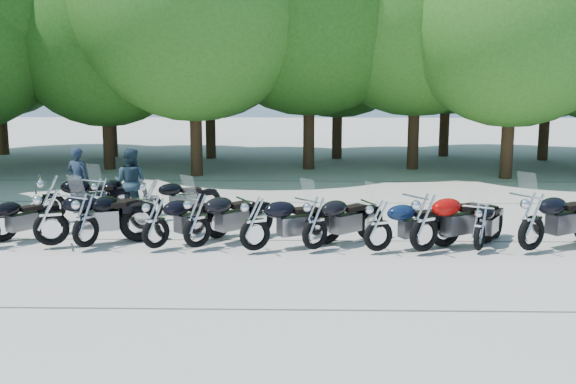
{
  "coord_description": "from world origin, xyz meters",
  "views": [
    {
      "loc": [
        0.35,
        -13.11,
        3.66
      ],
      "look_at": [
        0.0,
        1.5,
        1.1
      ],
      "focal_mm": 42.0,
      "sensor_mm": 36.0,
      "label": 1
    }
  ],
  "objects_px": {
    "motorcycle_2": "(51,216)",
    "rider_1": "(130,183)",
    "motorcycle_7": "(315,221)",
    "motorcycle_8": "(378,224)",
    "motorcycle_3": "(85,219)",
    "motorcycle_15": "(100,197)",
    "motorcycle_14": "(51,196)",
    "motorcycle_11": "(532,220)",
    "motorcycle_4": "(155,221)",
    "motorcycle_5": "(197,219)",
    "motorcycle_9": "(424,221)",
    "motorcycle_6": "(255,222)",
    "rider_0": "(78,181)",
    "motorcycle_10": "(480,225)",
    "motorcycle_16": "(151,198)"
  },
  "relations": [
    {
      "from": "motorcycle_4",
      "to": "motorcycle_5",
      "type": "xyz_separation_m",
      "value": [
        0.86,
        0.07,
        0.03
      ]
    },
    {
      "from": "motorcycle_8",
      "to": "motorcycle_14",
      "type": "xyz_separation_m",
      "value": [
        -7.78,
        2.72,
        0.04
      ]
    },
    {
      "from": "motorcycle_9",
      "to": "rider_0",
      "type": "bearing_deg",
      "value": 31.41
    },
    {
      "from": "motorcycle_2",
      "to": "motorcycle_5",
      "type": "relative_size",
      "value": 1.06
    },
    {
      "from": "rider_0",
      "to": "motorcycle_8",
      "type": "bearing_deg",
      "value": 168.6
    },
    {
      "from": "motorcycle_2",
      "to": "motorcycle_6",
      "type": "bearing_deg",
      "value": -115.45
    },
    {
      "from": "motorcycle_5",
      "to": "motorcycle_9",
      "type": "distance_m",
      "value": 4.7
    },
    {
      "from": "motorcycle_4",
      "to": "motorcycle_5",
      "type": "bearing_deg",
      "value": -131.2
    },
    {
      "from": "motorcycle_11",
      "to": "rider_1",
      "type": "bearing_deg",
      "value": 36.97
    },
    {
      "from": "motorcycle_5",
      "to": "motorcycle_6",
      "type": "distance_m",
      "value": 1.25
    },
    {
      "from": "motorcycle_3",
      "to": "motorcycle_16",
      "type": "relative_size",
      "value": 1.13
    },
    {
      "from": "motorcycle_14",
      "to": "rider_0",
      "type": "height_order",
      "value": "rider_0"
    },
    {
      "from": "motorcycle_6",
      "to": "motorcycle_7",
      "type": "bearing_deg",
      "value": -112.6
    },
    {
      "from": "motorcycle_14",
      "to": "rider_0",
      "type": "bearing_deg",
      "value": -35.35
    },
    {
      "from": "motorcycle_3",
      "to": "motorcycle_6",
      "type": "distance_m",
      "value": 3.58
    },
    {
      "from": "motorcycle_4",
      "to": "motorcycle_14",
      "type": "distance_m",
      "value": 4.09
    },
    {
      "from": "motorcycle_14",
      "to": "motorcycle_11",
      "type": "bearing_deg",
      "value": -126.27
    },
    {
      "from": "motorcycle_3",
      "to": "motorcycle_5",
      "type": "xyz_separation_m",
      "value": [
        2.34,
        0.03,
        -0.0
      ]
    },
    {
      "from": "motorcycle_6",
      "to": "motorcycle_9",
      "type": "bearing_deg",
      "value": -118.94
    },
    {
      "from": "motorcycle_16",
      "to": "motorcycle_5",
      "type": "bearing_deg",
      "value": -179.43
    },
    {
      "from": "motorcycle_2",
      "to": "motorcycle_8",
      "type": "distance_m",
      "value": 6.88
    },
    {
      "from": "motorcycle_11",
      "to": "motorcycle_15",
      "type": "distance_m",
      "value": 10.2
    },
    {
      "from": "motorcycle_5",
      "to": "motorcycle_16",
      "type": "distance_m",
      "value": 3.21
    },
    {
      "from": "motorcycle_3",
      "to": "motorcycle_10",
      "type": "distance_m",
      "value": 8.21
    },
    {
      "from": "motorcycle_8",
      "to": "motorcycle_3",
      "type": "bearing_deg",
      "value": 65.55
    },
    {
      "from": "motorcycle_8",
      "to": "motorcycle_9",
      "type": "relative_size",
      "value": 0.89
    },
    {
      "from": "motorcycle_3",
      "to": "motorcycle_15",
      "type": "distance_m",
      "value": 2.85
    },
    {
      "from": "motorcycle_14",
      "to": "motorcycle_6",
      "type": "bearing_deg",
      "value": -140.39
    },
    {
      "from": "motorcycle_4",
      "to": "rider_1",
      "type": "height_order",
      "value": "rider_1"
    },
    {
      "from": "motorcycle_6",
      "to": "motorcycle_2",
      "type": "bearing_deg",
      "value": 57.38
    },
    {
      "from": "motorcycle_2",
      "to": "rider_1",
      "type": "xyz_separation_m",
      "value": [
        0.85,
        3.33,
        0.17
      ]
    },
    {
      "from": "motorcycle_5",
      "to": "motorcycle_15",
      "type": "distance_m",
      "value": 3.99
    },
    {
      "from": "motorcycle_4",
      "to": "motorcycle_10",
      "type": "relative_size",
      "value": 1.1
    },
    {
      "from": "motorcycle_6",
      "to": "motorcycle_11",
      "type": "distance_m",
      "value": 5.69
    },
    {
      "from": "motorcycle_14",
      "to": "motorcycle_2",
      "type": "bearing_deg",
      "value": 177.46
    },
    {
      "from": "motorcycle_6",
      "to": "motorcycle_10",
      "type": "height_order",
      "value": "motorcycle_6"
    },
    {
      "from": "motorcycle_7",
      "to": "motorcycle_9",
      "type": "distance_m",
      "value": 2.24
    },
    {
      "from": "motorcycle_15",
      "to": "rider_1",
      "type": "bearing_deg",
      "value": -112.19
    },
    {
      "from": "motorcycle_5",
      "to": "motorcycle_10",
      "type": "bearing_deg",
      "value": -136.28
    },
    {
      "from": "motorcycle_9",
      "to": "motorcycle_11",
      "type": "height_order",
      "value": "motorcycle_11"
    },
    {
      "from": "motorcycle_10",
      "to": "rider_0",
      "type": "distance_m",
      "value": 10.35
    },
    {
      "from": "motorcycle_2",
      "to": "motorcycle_3",
      "type": "bearing_deg",
      "value": -119.19
    },
    {
      "from": "motorcycle_10",
      "to": "motorcycle_15",
      "type": "xyz_separation_m",
      "value": [
        -8.74,
        2.83,
        0.04
      ]
    },
    {
      "from": "rider_1",
      "to": "motorcycle_7",
      "type": "bearing_deg",
      "value": 153.0
    },
    {
      "from": "motorcycle_5",
      "to": "rider_1",
      "type": "bearing_deg",
      "value": -11.97
    },
    {
      "from": "motorcycle_9",
      "to": "rider_1",
      "type": "distance_m",
      "value": 7.84
    },
    {
      "from": "motorcycle_5",
      "to": "motorcycle_11",
      "type": "xyz_separation_m",
      "value": [
        6.92,
        -0.1,
        0.04
      ]
    },
    {
      "from": "motorcycle_11",
      "to": "rider_1",
      "type": "height_order",
      "value": "rider_1"
    },
    {
      "from": "motorcycle_11",
      "to": "motorcycle_14",
      "type": "relative_size",
      "value": 1.06
    },
    {
      "from": "motorcycle_2",
      "to": "rider_0",
      "type": "bearing_deg",
      "value": -12.0
    }
  ]
}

